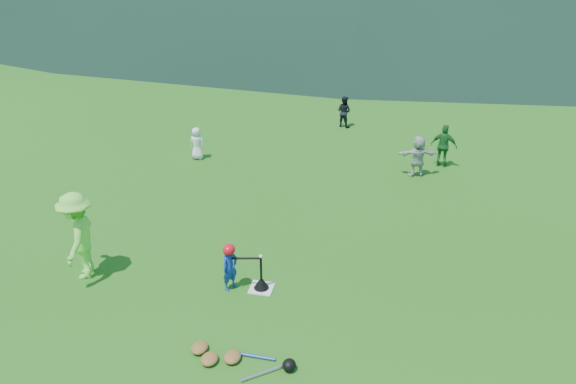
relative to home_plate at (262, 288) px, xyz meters
The scene contains 13 objects.
ground 0.01m from the home_plate, ahead, with size 120.00×120.00×0.00m, color #206116.
home_plate is the anchor object (origin of this frame).
baseball 0.73m from the home_plate, ahead, with size 0.08×0.08×0.08m, color white.
batter_child 0.76m from the home_plate, 169.69° to the right, with size 0.35×0.23×0.96m, color #16369C.
adult_coach 3.72m from the home_plate, behind, with size 1.18×0.68×1.82m, color #7DEF46.
fielder_a 6.95m from the home_plate, 120.32° to the left, with size 0.48×0.31×0.97m, color white.
fielder_b 9.80m from the home_plate, 87.53° to the left, with size 0.52×0.41×1.08m, color black.
fielder_c 7.83m from the home_plate, 62.26° to the left, with size 0.74×0.31×1.26m, color #206A29.
fielder_d 6.76m from the home_plate, 64.38° to the left, with size 1.09×0.35×1.18m, color #B8B8B8.
batting_tee 0.12m from the home_plate, ahead, with size 0.30×0.30×0.68m.
batter_gear 1.03m from the home_plate, 169.56° to the right, with size 0.73×0.26×0.32m.
equipment_pile 2.02m from the home_plate, 89.24° to the right, with size 1.80×0.73×0.19m.
outfield_fence 28.01m from the home_plate, 90.00° to the left, with size 70.07×0.08×1.33m.
Camera 1 is at (2.36, -8.69, 6.49)m, focal length 35.00 mm.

